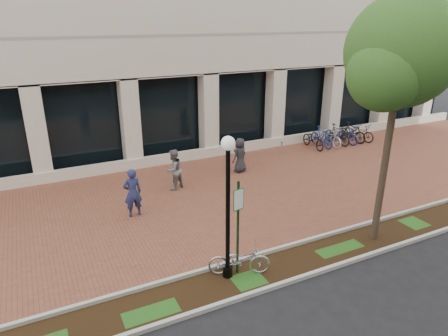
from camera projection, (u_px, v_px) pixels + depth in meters
name	position (u px, v px, depth m)	size (l,w,h in m)	color
ground	(214.00, 196.00, 16.07)	(120.00, 120.00, 0.00)	black
brick_plaza	(214.00, 196.00, 16.07)	(40.00, 9.00, 0.01)	brown
planting_strip	(289.00, 264.00, 11.67)	(40.00, 1.50, 0.01)	black
curb_plaza_side	(275.00, 250.00, 12.28)	(40.00, 0.12, 0.12)	#AEAFA5
curb_street_side	(305.00, 276.00, 11.02)	(40.00, 0.12, 0.12)	#AEAFA5
parking_sign	(238.00, 218.00, 10.67)	(0.34, 0.07, 2.80)	#14381A
lamppost	(228.00, 202.00, 10.32)	(0.36, 0.36, 4.06)	black
street_tree	(401.00, 59.00, 11.08)	(3.75, 3.12, 7.45)	#4C3A2B
locked_bicycle	(239.00, 260.00, 11.08)	(0.61, 1.74, 0.91)	#B3B3B7
pedestrian_left	(133.00, 193.00, 14.21)	(0.66, 0.43, 1.81)	navy
pedestrian_mid	(174.00, 170.00, 16.47)	(0.84, 0.66, 1.73)	slate
pedestrian_right	(240.00, 155.00, 18.34)	(0.79, 0.52, 1.63)	#232428
bollard	(281.00, 148.00, 20.65)	(0.12, 0.12, 0.86)	silver
bike_rack_cluster	(337.00, 135.00, 22.49)	(4.26, 2.03, 1.12)	black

